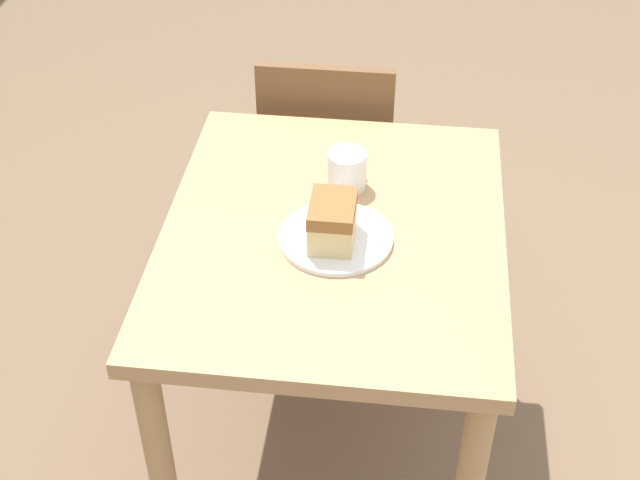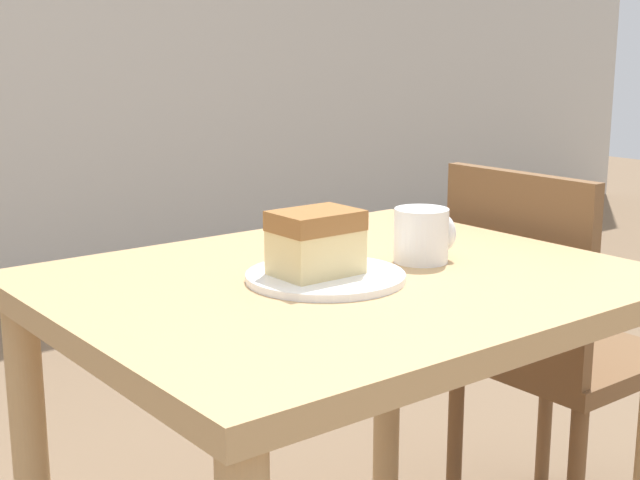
{
  "view_description": "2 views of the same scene",
  "coord_description": "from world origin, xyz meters",
  "views": [
    {
      "loc": [
        -1.45,
        0.04,
        1.99
      ],
      "look_at": [
        0.02,
        0.22,
        0.78
      ],
      "focal_mm": 50.0,
      "sensor_mm": 36.0,
      "label": 1
    },
    {
      "loc": [
        -0.78,
        -0.88,
        1.12
      ],
      "look_at": [
        0.1,
        0.24,
        0.8
      ],
      "focal_mm": 50.0,
      "sensor_mm": 36.0,
      "label": 2
    }
  ],
  "objects": [
    {
      "name": "chair_near_window",
      "position": [
        0.76,
        0.28,
        0.47
      ],
      "size": [
        0.39,
        0.39,
        0.86
      ],
      "rotation": [
        0.0,
        0.0,
        1.57
      ],
      "color": "brown",
      "rests_on": "ground_plane"
    },
    {
      "name": "dining_table_near",
      "position": [
        0.1,
        0.2,
        0.63
      ],
      "size": [
        0.92,
        0.76,
        0.75
      ],
      "color": "tan",
      "rests_on": "ground_plane"
    },
    {
      "name": "coffee_mug",
      "position": [
        0.27,
        0.18,
        0.8
      ],
      "size": [
        0.1,
        0.09,
        0.09
      ],
      "color": "white",
      "rests_on": "dining_table_near"
    },
    {
      "name": "ground_plane",
      "position": [
        0.0,
        0.0,
        0.0
      ],
      "size": [
        14.0,
        14.0,
        0.0
      ],
      "primitive_type": "plane",
      "color": "#7A6047"
    },
    {
      "name": "cake_slice",
      "position": [
        0.05,
        0.19,
        0.81
      ],
      "size": [
        0.13,
        0.1,
        0.1
      ],
      "color": "#E5CC89",
      "rests_on": "plate"
    },
    {
      "name": "plate",
      "position": [
        0.06,
        0.19,
        0.76
      ],
      "size": [
        0.25,
        0.25,
        0.01
      ],
      "color": "white",
      "rests_on": "dining_table_near"
    }
  ]
}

